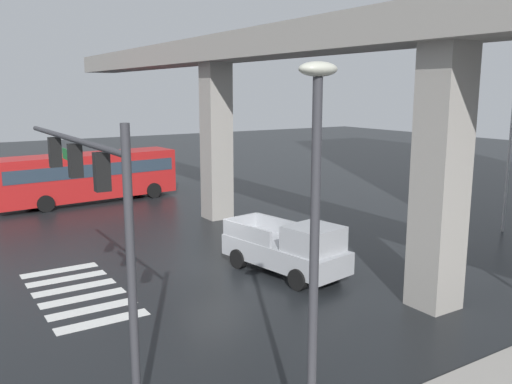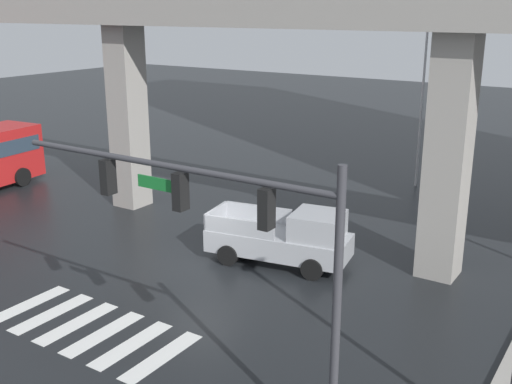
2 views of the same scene
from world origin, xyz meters
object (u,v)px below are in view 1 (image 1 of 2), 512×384
city_bus (88,174)px  street_lamp_near_corner (315,228)px  traffic_signal_mast (89,188)px  pickup_truck (290,249)px

city_bus → street_lamp_near_corner: size_ratio=1.52×
traffic_signal_mast → street_lamp_near_corner: size_ratio=1.20×
traffic_signal_mast → street_lamp_near_corner: bearing=20.4°
pickup_truck → traffic_signal_mast: bearing=-68.6°
traffic_signal_mast → street_lamp_near_corner: street_lamp_near_corner is taller
pickup_truck → traffic_signal_mast: size_ratio=0.62×
traffic_signal_mast → city_bus: bearing=165.1°
city_bus → traffic_signal_mast: (20.65, -5.49, 2.84)m
pickup_truck → city_bus: size_ratio=0.49×
city_bus → street_lamp_near_corner: 26.70m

